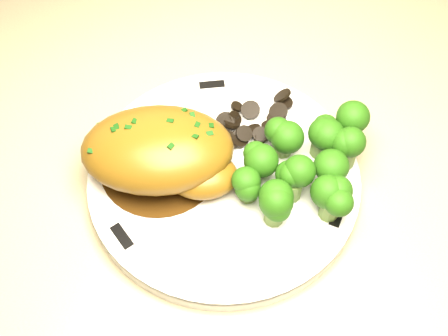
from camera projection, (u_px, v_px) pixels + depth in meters
name	position (u px, v px, depth m)	size (l,w,h in m)	color
counter	(308.00, 243.00, 1.09)	(2.25, 0.74, 1.09)	brown
plate	(224.00, 178.00, 0.59)	(0.28, 0.28, 0.02)	white
rim_accent_0	(212.00, 85.00, 0.65)	(0.03, 0.01, 0.00)	black
rim_accent_1	(122.00, 236.00, 0.54)	(0.03, 0.01, 0.00)	black
rim_accent_2	(338.00, 214.00, 0.55)	(0.03, 0.01, 0.00)	black
gravy_pool	(160.00, 166.00, 0.58)	(0.13, 0.13, 0.00)	#37200A
chicken_breast	(163.00, 152.00, 0.56)	(0.18, 0.16, 0.06)	brown
mushroom_pile	(256.00, 123.00, 0.61)	(0.08, 0.06, 0.02)	black
broccoli_florets	(304.00, 164.00, 0.56)	(0.15, 0.12, 0.05)	#587732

